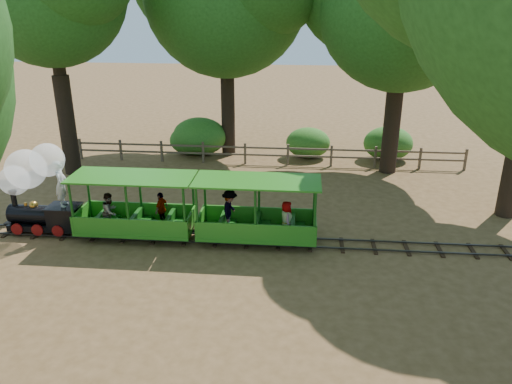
# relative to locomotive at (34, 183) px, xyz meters

# --- Properties ---
(ground) EXTENTS (90.00, 90.00, 0.00)m
(ground) POSITION_rel_locomotive_xyz_m (6.91, -0.07, -1.75)
(ground) COLOR olive
(ground) RESTS_ON ground
(track) EXTENTS (22.00, 1.00, 0.10)m
(track) POSITION_rel_locomotive_xyz_m (6.91, -0.07, -1.68)
(track) COLOR #3F3D3A
(track) RESTS_ON ground
(locomotive) EXTENTS (2.72, 1.28, 3.12)m
(locomotive) POSITION_rel_locomotive_xyz_m (0.00, 0.00, 0.00)
(locomotive) COLOR black
(locomotive) RESTS_ON ground
(carriage_front) EXTENTS (3.89, 1.59, 2.02)m
(carriage_front) POSITION_rel_locomotive_xyz_m (3.25, -0.11, -0.92)
(carriage_front) COLOR #2B811C
(carriage_front) RESTS_ON track
(carriage_rear) EXTENTS (3.89, 1.59, 2.02)m
(carriage_rear) POSITION_rel_locomotive_xyz_m (7.12, -0.08, -0.90)
(carriage_rear) COLOR #2B811C
(carriage_rear) RESTS_ON track
(fence) EXTENTS (18.10, 0.10, 1.00)m
(fence) POSITION_rel_locomotive_xyz_m (6.91, 7.93, -1.17)
(fence) COLOR brown
(fence) RESTS_ON ground
(shrub_west) EXTENTS (2.02, 1.56, 1.40)m
(shrub_west) POSITION_rel_locomotive_xyz_m (3.00, 9.23, -1.04)
(shrub_west) COLOR #2D6B1E
(shrub_west) RESTS_ON ground
(shrub_mid_w) EXTENTS (2.67, 2.05, 1.85)m
(shrub_mid_w) POSITION_rel_locomotive_xyz_m (3.50, 9.23, -0.82)
(shrub_mid_w) COLOR #2D6B1E
(shrub_mid_w) RESTS_ON ground
(shrub_mid_e) EXTENTS (2.13, 1.64, 1.48)m
(shrub_mid_e) POSITION_rel_locomotive_xyz_m (8.84, 9.23, -1.01)
(shrub_mid_e) COLOR #2D6B1E
(shrub_mid_e) RESTS_ON ground
(shrub_east) EXTENTS (2.33, 1.79, 1.62)m
(shrub_east) POSITION_rel_locomotive_xyz_m (12.65, 9.23, -0.94)
(shrub_east) COLOR #2D6B1E
(shrub_east) RESTS_ON ground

